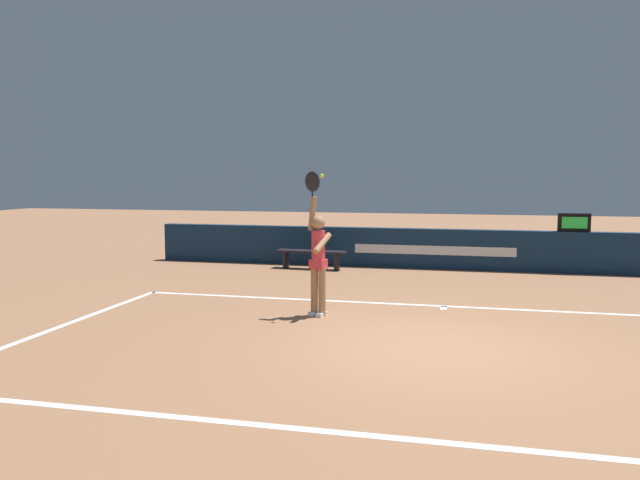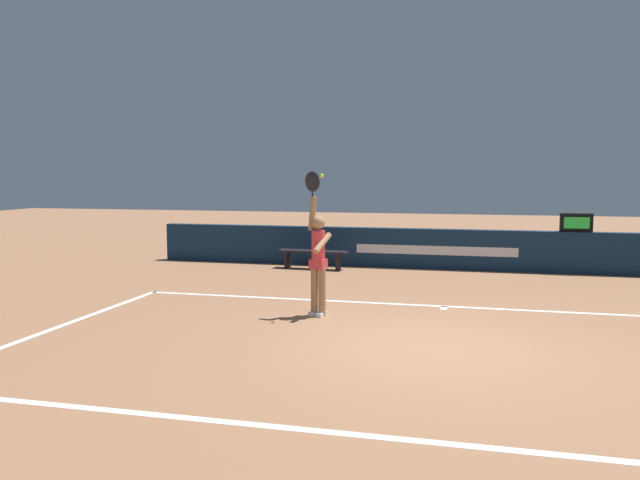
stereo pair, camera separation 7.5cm
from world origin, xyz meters
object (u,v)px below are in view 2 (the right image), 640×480
(tennis_ball, at_px, (322,176))
(courtside_bench_near, at_px, (313,254))
(tennis_player, at_px, (318,256))
(speed_display, at_px, (576,223))

(tennis_ball, relative_size, courtside_bench_near, 0.04)
(tennis_ball, xyz_separation_m, courtside_bench_near, (-1.50, 5.22, -1.99))
(tennis_player, bearing_deg, courtside_bench_near, 105.38)
(speed_display, distance_m, tennis_ball, 7.79)
(speed_display, xyz_separation_m, tennis_player, (-4.92, -5.90, -0.22))
(tennis_ball, bearing_deg, tennis_player, 130.66)
(tennis_ball, bearing_deg, speed_display, 51.21)
(speed_display, height_order, tennis_ball, tennis_ball)
(courtside_bench_near, bearing_deg, tennis_ball, -73.98)
(speed_display, bearing_deg, tennis_player, -129.83)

